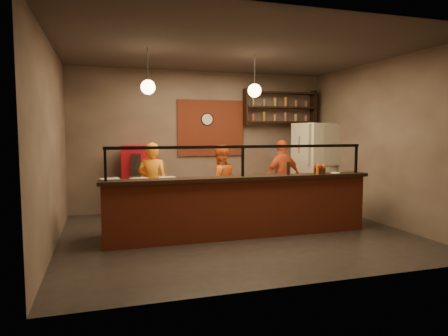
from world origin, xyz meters
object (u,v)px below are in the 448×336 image
object	(u,v)px
pizza_dough	(255,181)
cook_left	(153,184)
cook_right	(283,177)
red_cooler	(141,180)
condiment_caddy	(319,171)
fridge	(315,166)
pepper_mill	(288,168)
cook_mid	(220,183)
wall_clock	(207,119)

from	to	relation	value
pizza_dough	cook_left	bearing A→B (deg)	154.66
cook_right	red_cooler	bearing A→B (deg)	-29.23
cook_left	cook_right	xyz separation A→B (m)	(2.89, 0.30, 0.01)
cook_left	red_cooler	distance (m)	1.06
cook_right	condiment_caddy	xyz separation A→B (m)	(-0.09, -1.72, 0.30)
fridge	red_cooler	distance (m)	4.09
red_cooler	pepper_mill	xyz separation A→B (m)	(2.31, -2.46, 0.41)
cook_right	condiment_caddy	size ratio (longest dim) A/B	8.53
cook_right	pizza_dough	world-z (taller)	cook_right
cook_right	pepper_mill	distance (m)	1.89
cook_mid	cook_right	size ratio (longest dim) A/B	0.94
red_cooler	wall_clock	bearing A→B (deg)	32.71
wall_clock	fridge	size ratio (longest dim) A/B	0.15
wall_clock	pizza_dough	bearing A→B (deg)	-80.99
wall_clock	pepper_mill	bearing A→B (deg)	-75.13
wall_clock	condiment_caddy	size ratio (longest dim) A/B	1.57
wall_clock	cook_mid	distance (m)	1.85
fridge	pizza_dough	bearing A→B (deg)	-156.93
cook_mid	pepper_mill	distance (m)	1.74
fridge	pizza_dough	xyz separation A→B (m)	(-2.15, -1.59, -0.10)
cook_mid	cook_right	xyz separation A→B (m)	(1.52, 0.23, 0.04)
cook_mid	fridge	xyz separation A→B (m)	(2.57, 0.67, 0.24)
pizza_dough	pepper_mill	xyz separation A→B (m)	(0.39, -0.56, 0.27)
fridge	wall_clock	bearing A→B (deg)	152.67
red_cooler	pizza_dough	bearing A→B (deg)	-23.07
cook_left	pizza_dough	xyz separation A→B (m)	(1.79, -0.85, 0.10)
pizza_dough	pepper_mill	bearing A→B (deg)	-55.61
red_cooler	pepper_mill	size ratio (longest dim) A/B	6.70
wall_clock	fridge	bearing A→B (deg)	-13.96
cook_right	red_cooler	world-z (taller)	cook_right
red_cooler	condiment_caddy	distance (m)	3.84
pepper_mill	fridge	bearing A→B (deg)	50.65
pizza_dough	red_cooler	bearing A→B (deg)	135.37
red_cooler	fridge	bearing A→B (deg)	17.19
wall_clock	cook_right	distance (m)	2.21
fridge	cook_mid	bearing A→B (deg)	-178.83
fridge	pepper_mill	xyz separation A→B (m)	(-1.76, -2.15, 0.17)
fridge	condiment_caddy	xyz separation A→B (m)	(-1.15, -2.15, 0.11)
red_cooler	pizza_dough	xyz separation A→B (m)	(1.92, -1.90, 0.14)
condiment_caddy	pepper_mill	world-z (taller)	pepper_mill
cook_left	condiment_caddy	xyz separation A→B (m)	(2.80, -1.42, 0.31)
cook_right	fridge	distance (m)	1.15
cook_left	red_cooler	bearing A→B (deg)	-63.23
cook_right	cook_left	bearing A→B (deg)	-9.38
cook_left	fridge	bearing A→B (deg)	-149.66
cook_left	pepper_mill	xyz separation A→B (m)	(2.18, -1.41, 0.37)
wall_clock	cook_left	bearing A→B (deg)	-136.72
pizza_dough	cook_right	bearing A→B (deg)	46.37
cook_right	pizza_dough	xyz separation A→B (m)	(-1.10, -1.15, 0.09)
pizza_dough	condiment_caddy	xyz separation A→B (m)	(1.00, -0.57, 0.21)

